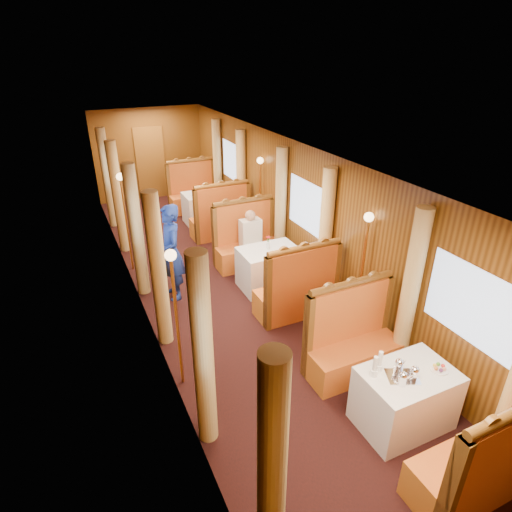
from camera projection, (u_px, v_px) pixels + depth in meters
floor at (231, 295)px, 7.64m from camera, size 3.00×12.00×0.01m
ceiling at (227, 155)px, 6.52m from camera, size 3.00×12.00×0.01m
wall_far at (150, 154)px, 11.95m from camera, size 3.00×0.01×2.50m
wall_left at (138, 247)px, 6.52m from camera, size 0.01×12.00×2.50m
wall_right at (307, 217)px, 7.65m from camera, size 0.01×12.00×2.50m
doorway_far at (151, 163)px, 12.03m from camera, size 0.80×0.04×2.00m
table_near at (405, 398)px, 4.92m from camera, size 1.05×0.72×0.75m
banquette_near_fwd at (480, 466)px, 4.08m from camera, size 1.30×0.55×1.34m
banquette_near_aft at (352, 344)px, 5.72m from camera, size 1.30×0.55×1.34m
table_mid at (269, 268)px, 7.76m from camera, size 1.05×0.72×0.75m
banquette_mid_fwd at (297, 292)px, 6.91m from camera, size 1.30×0.55×1.34m
banquette_mid_aft at (246, 244)px, 8.56m from camera, size 1.30×0.55×1.34m
table_far at (206, 208)px, 10.59m from camera, size 1.05×0.72×0.75m
banquette_far_fwd at (220, 220)px, 9.75m from camera, size 1.30×0.55×1.34m
banquette_far_aft at (193, 194)px, 11.39m from camera, size 1.30×0.55×1.34m
tea_tray at (402, 377)px, 4.69m from camera, size 0.42×0.38×0.01m
teapot_left at (402, 380)px, 4.56m from camera, size 0.18×0.15×0.13m
teapot_right at (414, 375)px, 4.63m from camera, size 0.20×0.18×0.13m
teapot_back at (399, 367)px, 4.74m from camera, size 0.18×0.14×0.13m
fruit_plate at (439, 368)px, 4.79m from camera, size 0.21×0.21×0.05m
cup_inboard at (374, 368)px, 4.67m from camera, size 0.08×0.08×0.26m
cup_outboard at (379, 363)px, 4.74m from camera, size 0.08×0.08×0.26m
rose_vase_mid at (268, 240)px, 7.53m from camera, size 0.06×0.06×0.36m
rose_vase_far at (204, 186)px, 10.36m from camera, size 0.06×0.06×0.36m
window_left_near at (219, 387)px, 3.59m from camera, size 0.01×1.20×0.90m
curtain_left_near_a at (272, 480)px, 3.13m from camera, size 0.22×0.22×2.35m
curtain_left_near_b at (203, 354)px, 4.39m from camera, size 0.22×0.22×2.35m
window_right_near at (471, 305)px, 4.72m from camera, size 0.01×1.20×0.90m
curtain_right_near_b at (410, 294)px, 5.43m from camera, size 0.22×0.22×2.35m
window_left_mid at (137, 235)px, 6.43m from camera, size 0.01×1.20×0.90m
curtain_left_mid_a at (158, 272)px, 5.96m from camera, size 0.22×0.22×2.35m
curtain_left_mid_b at (137, 232)px, 7.23m from camera, size 0.22×0.22×2.35m
window_right_mid at (307, 206)px, 7.55m from camera, size 0.01×1.20×0.90m
curtain_right_mid_a at (325, 238)px, 7.01m from camera, size 0.22×0.22×2.35m
curtain_right_mid_b at (281, 208)px, 8.27m from camera, size 0.22×0.22×2.35m
window_left_far at (106, 176)px, 9.27m from camera, size 0.01×1.20×0.90m
curtain_left_far_a at (118, 198)px, 8.80m from camera, size 0.22×0.22×2.35m
curtain_left_far_b at (108, 179)px, 10.06m from camera, size 0.22×0.22×2.35m
window_right_far at (232, 162)px, 10.39m from camera, size 0.01×1.20×0.90m
curtain_right_far_a at (241, 182)px, 9.84m from camera, size 0.22×0.22×2.35m
curtain_right_far_b at (218, 166)px, 11.11m from camera, size 0.22×0.22×2.35m
sconce_left_fore at (174, 292)px, 5.07m from camera, size 0.14×0.14×1.95m
sconce_right_fore at (365, 249)px, 6.13m from camera, size 0.14×0.14×1.95m
sconce_left_aft at (124, 203)px, 7.91m from camera, size 0.14×0.14×1.95m
sconce_right_aft at (260, 184)px, 8.97m from camera, size 0.14×0.14×1.95m
steward at (171, 253)px, 7.25m from camera, size 0.41×0.62×1.70m
passenger at (251, 234)px, 8.23m from camera, size 0.40×0.44×0.76m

